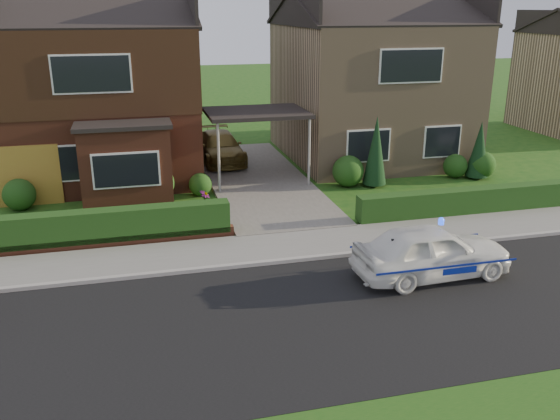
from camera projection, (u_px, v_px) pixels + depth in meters
name	position (u px, v px, depth m)	size (l,w,h in m)	color
ground	(359.00, 313.00, 13.34)	(120.00, 120.00, 0.00)	#184C14
road	(359.00, 313.00, 13.34)	(60.00, 6.00, 0.02)	black
kerb	(318.00, 258.00, 16.11)	(60.00, 0.16, 0.12)	#9E9993
sidewalk	(307.00, 244.00, 17.08)	(60.00, 2.00, 0.10)	slate
driveway	(257.00, 179.00, 23.40)	(3.80, 12.00, 0.12)	#666059
house_left	(98.00, 79.00, 23.50)	(7.50, 9.53, 7.25)	brown
house_right	(370.00, 74.00, 26.31)	(7.50, 8.06, 7.25)	#9C7E5F
carport_link	(257.00, 114.00, 22.51)	(3.80, 3.00, 2.77)	black
garage_door	(27.00, 176.00, 20.21)	(2.20, 0.10, 2.10)	#905C1F
dwarf_wall	(99.00, 243.00, 16.79)	(7.70, 0.25, 0.36)	brown
hedge_left	(100.00, 247.00, 16.99)	(7.50, 0.55, 0.90)	#103411
hedge_right	(464.00, 215.00, 19.58)	(7.50, 0.55, 0.80)	#103411
shrub_left_far	(19.00, 195.00, 19.90)	(1.08, 1.08, 1.08)	#103411
shrub_left_mid	(155.00, 183.00, 20.72)	(1.32, 1.32, 1.32)	#103411
shrub_left_near	(200.00, 185.00, 21.44)	(0.84, 0.84, 0.84)	#103411
shrub_right_near	(348.00, 171.00, 22.50)	(1.20, 1.20, 1.20)	#103411
shrub_right_mid	(455.00, 166.00, 23.69)	(0.96, 0.96, 0.96)	#103411
shrub_right_far	(482.00, 165.00, 23.63)	(1.08, 1.08, 1.08)	#103411
conifer_a	(376.00, 153.00, 22.32)	(0.90, 0.90, 2.60)	black
conifer_b	(479.00, 151.00, 23.40)	(0.90, 0.90, 2.20)	black
police_car	(432.00, 252.00, 14.90)	(3.69, 4.08, 1.53)	white
driveway_car	(220.00, 147.00, 25.72)	(1.74, 4.28, 1.24)	brown
potted_plant_a	(139.00, 225.00, 17.64)	(0.37, 0.25, 0.71)	gray
potted_plant_b	(208.00, 211.00, 18.83)	(0.40, 0.32, 0.72)	gray
potted_plant_c	(205.00, 203.00, 19.55)	(0.43, 0.43, 0.78)	gray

